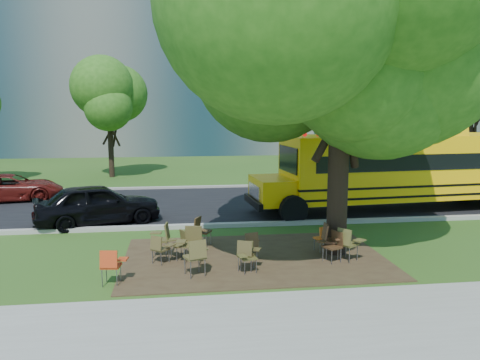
{
  "coord_description": "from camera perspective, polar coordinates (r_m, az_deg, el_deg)",
  "views": [
    {
      "loc": [
        -0.98,
        -12.58,
        3.99
      ],
      "look_at": [
        1.12,
        3.45,
        1.56
      ],
      "focal_mm": 35.0,
      "sensor_mm": 36.0,
      "label": 1
    }
  ],
  "objects": [
    {
      "name": "chair_8",
      "position": [
        12.99,
        -9.45,
        -6.77
      ],
      "size": [
        0.56,
        0.67,
        0.95
      ],
      "rotation": [
        0.0,
        0.0,
        1.45
      ],
      "color": "#4B4520",
      "rests_on": "ground"
    },
    {
      "name": "chair_12",
      "position": [
        12.87,
        10.95,
        -6.91
      ],
      "size": [
        0.57,
        0.67,
        0.96
      ],
      "rotation": [
        0.0,
        0.0,
        4.61
      ],
      "color": "#4E2F1C",
      "rests_on": "ground"
    },
    {
      "name": "kerb_near",
      "position": [
        16.09,
        -3.76,
        -5.57
      ],
      "size": [
        80.0,
        0.25,
        0.14
      ],
      "primitive_type": "cube",
      "color": "gray",
      "rests_on": "ground"
    },
    {
      "name": "chair_13",
      "position": [
        13.45,
        10.15,
        -6.73
      ],
      "size": [
        0.53,
        0.57,
        0.77
      ],
      "rotation": [
        0.0,
        0.0,
        0.28
      ],
      "color": "#D75B16",
      "rests_on": "ground"
    },
    {
      "name": "building_main",
      "position": [
        49.58,
        -16.2,
        16.34
      ],
      "size": [
        38.0,
        16.0,
        22.0
      ],
      "primitive_type": "cube",
      "color": "slate",
      "rests_on": "ground"
    },
    {
      "name": "bg_tree_3",
      "position": [
        28.08,
        11.39,
        10.5
      ],
      "size": [
        5.6,
        5.6,
        7.84
      ],
      "color": "black",
      "rests_on": "ground"
    },
    {
      "name": "building_right",
      "position": [
        57.05,
        19.44,
        16.65
      ],
      "size": [
        30.0,
        16.0,
        25.0
      ],
      "primitive_type": "cube",
      "color": "slate",
      "rests_on": "ground"
    },
    {
      "name": "bg_tree_2",
      "position": [
        28.86,
        -15.66,
        8.67
      ],
      "size": [
        4.8,
        4.8,
        6.62
      ],
      "color": "black",
      "rests_on": "ground"
    },
    {
      "name": "chair_11",
      "position": [
        12.5,
        1.31,
        -7.68
      ],
      "size": [
        0.55,
        0.59,
        0.81
      ],
      "rotation": [
        0.0,
        0.0,
        0.28
      ],
      "color": "#473219",
      "rests_on": "ground"
    },
    {
      "name": "dirt_patch",
      "position": [
        12.87,
        1.79,
        -9.45
      ],
      "size": [
        7.0,
        4.5,
        0.03
      ],
      "primitive_type": "cube",
      "color": "#382819",
      "rests_on": "ground"
    },
    {
      "name": "chair_3",
      "position": [
        12.41,
        -5.9,
        -7.37
      ],
      "size": [
        0.71,
        0.57,
        0.97
      ],
      "rotation": [
        0.0,
        0.0,
        2.94
      ],
      "color": "#4E4522",
      "rests_on": "ground"
    },
    {
      "name": "chair_6",
      "position": [
        12.63,
        11.26,
        -7.58
      ],
      "size": [
        0.67,
        0.57,
        0.84
      ],
      "rotation": [
        0.0,
        0.0,
        2.01
      ],
      "color": "#3D2715",
      "rests_on": "ground"
    },
    {
      "name": "ground",
      "position": [
        13.23,
        -2.9,
        -9.02
      ],
      "size": [
        160.0,
        160.0,
        0.0
      ],
      "primitive_type": "plane",
      "color": "#244816",
      "rests_on": "ground"
    },
    {
      "name": "chair_2",
      "position": [
        11.37,
        -5.31,
        -8.94
      ],
      "size": [
        0.64,
        0.73,
        0.94
      ],
      "rotation": [
        0.0,
        0.0,
        0.37
      ],
      "color": "brown",
      "rests_on": "ground"
    },
    {
      "name": "chair_10",
      "position": [
        13.81,
        -4.77,
        -5.94
      ],
      "size": [
        0.57,
        0.73,
        0.88
      ],
      "rotation": [
        0.0,
        0.0,
        -2.05
      ],
      "color": "#453118",
      "rests_on": "ground"
    },
    {
      "name": "sidewalk",
      "position": [
        8.61,
        -0.07,
        -18.9
      ],
      "size": [
        60.0,
        4.0,
        0.04
      ],
      "primitive_type": "cube",
      "color": "gray",
      "rests_on": "ground"
    },
    {
      "name": "main_tree",
      "position": [
        13.05,
        12.36,
        15.98
      ],
      "size": [
        7.2,
        7.2,
        9.34
      ],
      "color": "black",
      "rests_on": "ground"
    },
    {
      "name": "chair_7",
      "position": [
        12.71,
        12.99,
        -7.28
      ],
      "size": [
        0.77,
        0.62,
        0.92
      ],
      "rotation": [
        0.0,
        0.0,
        -0.96
      ],
      "color": "brown",
      "rests_on": "ground"
    },
    {
      "name": "chair_0",
      "position": [
        11.22,
        -15.4,
        -9.73
      ],
      "size": [
        0.61,
        0.51,
        0.86
      ],
      "rotation": [
        0.0,
        0.0,
        -0.14
      ],
      "color": "#B53513",
      "rests_on": "ground"
    },
    {
      "name": "chair_4",
      "position": [
        11.71,
        0.83,
        -8.76
      ],
      "size": [
        0.66,
        0.52,
        0.82
      ],
      "rotation": [
        0.0,
        0.0,
        -0.39
      ],
      "color": "#42391C",
      "rests_on": "ground"
    },
    {
      "name": "chair_1",
      "position": [
        12.39,
        -9.74,
        -8.01
      ],
      "size": [
        0.67,
        0.53,
        0.78
      ],
      "rotation": [
        0.0,
        0.0,
        -0.69
      ],
      "color": "#4F4322",
      "rests_on": "ground"
    },
    {
      "name": "kerb_far",
      "position": [
        24.02,
        -5.03,
        -0.88
      ],
      "size": [
        80.0,
        0.25,
        0.14
      ],
      "primitive_type": "cube",
      "color": "gray",
      "rests_on": "ground"
    },
    {
      "name": "black_car",
      "position": [
        17.13,
        -16.95,
        -2.81
      ],
      "size": [
        4.59,
        2.94,
        1.46
      ],
      "primitive_type": "imported",
      "rotation": [
        0.0,
        0.0,
        1.88
      ],
      "color": "black",
      "rests_on": "ground"
    },
    {
      "name": "chair_9",
      "position": [
        12.76,
        -7.33,
        -7.45
      ],
      "size": [
        0.65,
        0.53,
        0.79
      ],
      "rotation": [
        0.0,
        0.0,
        2.08
      ],
      "color": "#4D4721",
      "rests_on": "ground"
    },
    {
      "name": "chair_5",
      "position": [
        11.63,
        0.84,
        -9.04
      ],
      "size": [
        0.52,
        0.54,
        0.77
      ],
      "rotation": [
        0.0,
        0.0,
        3.36
      ],
      "color": "#48441F",
      "rests_on": "ground"
    },
    {
      "name": "bg_tree_4",
      "position": [
        30.71,
        26.41,
        8.32
      ],
      "size": [
        5.0,
        5.0,
        6.85
      ],
      "color": "black",
      "rests_on": "ground"
    },
    {
      "name": "asphalt_road",
      "position": [
        20.0,
        -4.51,
        -2.93
      ],
      "size": [
        80.0,
        8.0,
        0.04
      ],
      "primitive_type": "cube",
      "color": "black",
      "rests_on": "ground"
    },
    {
      "name": "school_bus",
      "position": [
        20.03,
        20.78,
        1.55
      ],
      "size": [
        12.52,
        3.76,
        3.02
      ],
      "rotation": [
        0.0,
        0.0,
        0.09
      ],
      "color": "#FFB908",
      "rests_on": "ground"
    },
    {
      "name": "bg_car_red",
      "position": [
        22.91,
        -26.15,
        -0.84
      ],
      "size": [
        4.62,
        2.76,
        1.2
      ],
      "primitive_type": "imported",
      "rotation": [
        0.0,
        0.0,
        1.76
      ],
      "color": "#55120E",
      "rests_on": "ground"
    }
  ]
}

